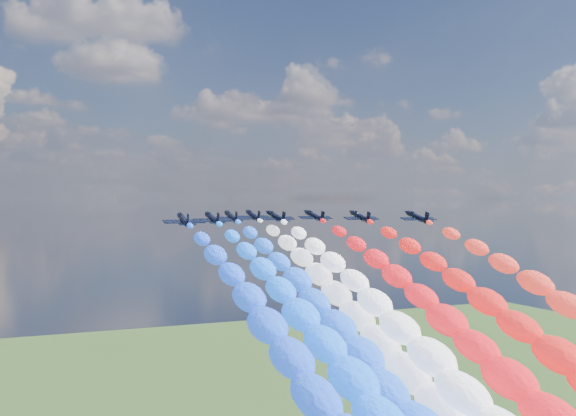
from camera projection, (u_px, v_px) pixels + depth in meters
name	position (u px, v px, depth m)	size (l,w,h in m)	color
jet_0	(184.00, 220.00, 135.89)	(7.97, 10.69, 2.35)	black
trail_0	(304.00, 399.00, 85.84)	(7.26, 108.28, 45.99)	blue
jet_1	(213.00, 218.00, 144.90)	(7.97, 10.69, 2.35)	black
trail_1	(336.00, 380.00, 94.85)	(7.26, 108.28, 45.99)	#135EFF
jet_2	(231.00, 217.00, 158.69)	(7.97, 10.69, 2.35)	black
trail_2	(348.00, 357.00, 108.64)	(7.26, 108.28, 45.99)	blue
jet_3	(276.00, 217.00, 157.41)	(7.97, 10.69, 2.35)	black
trail_3	(415.00, 359.00, 107.36)	(7.26, 108.28, 45.99)	white
jet_4	(253.00, 216.00, 168.25)	(7.97, 10.69, 2.35)	black
trail_4	(370.00, 344.00, 118.20)	(7.26, 108.28, 45.99)	white
jet_5	(315.00, 216.00, 164.54)	(7.97, 10.69, 2.35)	black
trail_5	(462.00, 349.00, 114.49)	(7.26, 108.28, 45.99)	red
jet_6	(360.00, 217.00, 158.55)	(7.97, 10.69, 2.35)	black
trail_6	(537.00, 357.00, 108.50)	(7.26, 108.28, 45.99)	red
jet_7	(417.00, 217.00, 154.54)	(7.97, 10.69, 2.35)	black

